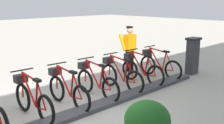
# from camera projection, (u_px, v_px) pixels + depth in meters

# --- Properties ---
(ground_plane) EXTENTS (60.00, 60.00, 0.00)m
(ground_plane) POSITION_uv_depth(u_px,v_px,m) (74.00, 116.00, 6.25)
(ground_plane) COLOR beige
(dock_rail_base) EXTENTS (0.44, 9.17, 0.10)m
(dock_rail_base) POSITION_uv_depth(u_px,v_px,m) (74.00, 114.00, 6.24)
(dock_rail_base) COLOR #47474C
(dock_rail_base) RESTS_ON ground
(payment_kiosk) EXTENTS (0.36, 0.52, 1.28)m
(payment_kiosk) POSITION_uv_depth(u_px,v_px,m) (192.00, 55.00, 9.67)
(payment_kiosk) COLOR #38383D
(payment_kiosk) RESTS_ON ground
(bike_docked_0) EXTENTS (1.72, 0.54, 1.02)m
(bike_docked_0) POSITION_uv_depth(u_px,v_px,m) (158.00, 65.00, 9.31)
(bike_docked_0) COLOR black
(bike_docked_0) RESTS_ON ground
(bike_docked_1) EXTENTS (1.72, 0.54, 1.02)m
(bike_docked_1) POSITION_uv_depth(u_px,v_px,m) (140.00, 69.00, 8.68)
(bike_docked_1) COLOR black
(bike_docked_1) RESTS_ON ground
(bike_docked_2) EXTENTS (1.72, 0.54, 1.02)m
(bike_docked_2) POSITION_uv_depth(u_px,v_px,m) (120.00, 75.00, 8.04)
(bike_docked_2) COLOR black
(bike_docked_2) RESTS_ON ground
(bike_docked_3) EXTENTS (1.72, 0.54, 1.02)m
(bike_docked_3) POSITION_uv_depth(u_px,v_px,m) (95.00, 81.00, 7.41)
(bike_docked_3) COLOR black
(bike_docked_3) RESTS_ON ground
(bike_docked_4) EXTENTS (1.72, 0.54, 1.02)m
(bike_docked_4) POSITION_uv_depth(u_px,v_px,m) (67.00, 89.00, 6.77)
(bike_docked_4) COLOR black
(bike_docked_4) RESTS_ON ground
(bike_docked_5) EXTENTS (1.72, 0.54, 1.02)m
(bike_docked_5) POSITION_uv_depth(u_px,v_px,m) (32.00, 98.00, 6.14)
(bike_docked_5) COLOR black
(bike_docked_5) RESTS_ON ground
(worker_near_rack) EXTENTS (0.47, 0.63, 1.66)m
(worker_near_rack) POSITION_uv_depth(u_px,v_px,m) (129.00, 48.00, 9.69)
(worker_near_rack) COLOR white
(worker_near_rack) RESTS_ON ground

